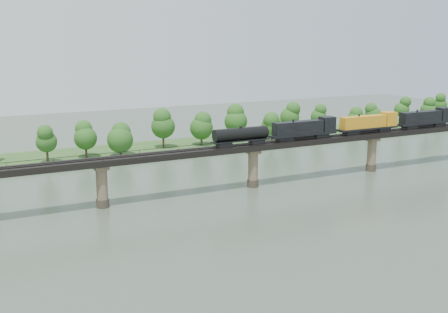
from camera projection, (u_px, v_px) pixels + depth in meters
name	position (u px, v px, depth m)	size (l,w,h in m)	color
ground	(321.00, 219.00, 121.60)	(400.00, 400.00, 0.00)	#394838
far_bank	(175.00, 147.00, 195.62)	(300.00, 24.00, 1.60)	#2A4E1F
bridge	(253.00, 167.00, 146.64)	(236.00, 30.00, 11.50)	#473A2D
bridge_superstructure	(253.00, 143.00, 145.30)	(220.00, 4.90, 0.75)	black
far_treeline	(156.00, 128.00, 186.41)	(289.06, 17.54, 13.60)	#382619
freight_train	(347.00, 125.00, 158.23)	(81.96, 3.19, 5.64)	black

